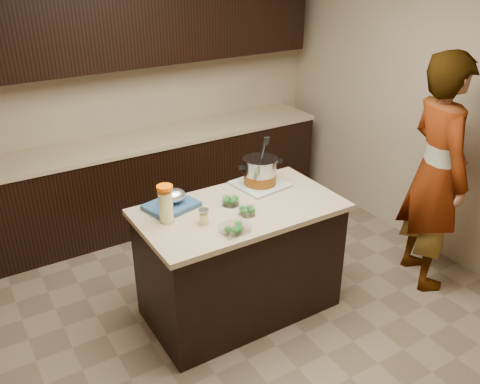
# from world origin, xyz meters

# --- Properties ---
(ground_plane) EXTENTS (4.00, 4.00, 0.00)m
(ground_plane) POSITION_xyz_m (0.00, 0.00, 0.00)
(ground_plane) COLOR brown
(ground_plane) RESTS_ON ground
(room_shell) EXTENTS (4.04, 4.04, 2.72)m
(room_shell) POSITION_xyz_m (0.00, 0.00, 1.71)
(room_shell) COLOR tan
(room_shell) RESTS_ON ground
(back_cabinets) EXTENTS (3.60, 0.63, 2.33)m
(back_cabinets) POSITION_xyz_m (0.00, 1.74, 0.94)
(back_cabinets) COLOR black
(back_cabinets) RESTS_ON ground
(island) EXTENTS (1.46, 0.81, 0.90)m
(island) POSITION_xyz_m (0.00, 0.00, 0.45)
(island) COLOR black
(island) RESTS_ON ground
(dish_towel) EXTENTS (0.40, 0.40, 0.02)m
(dish_towel) POSITION_xyz_m (0.32, 0.23, 0.91)
(dish_towel) COLOR #597851
(dish_towel) RESTS_ON island
(stock_pot) EXTENTS (0.37, 0.30, 0.37)m
(stock_pot) POSITION_xyz_m (0.32, 0.22, 1.01)
(stock_pot) COLOR #B7B7BC
(stock_pot) RESTS_ON dish_towel
(lemonade_pitcher) EXTENTS (0.13, 0.13, 0.26)m
(lemonade_pitcher) POSITION_xyz_m (-0.53, 0.09, 1.02)
(lemonade_pitcher) COLOR #E7E78D
(lemonade_pitcher) RESTS_ON island
(mason_jar) EXTENTS (0.07, 0.07, 0.11)m
(mason_jar) POSITION_xyz_m (-0.33, -0.07, 0.95)
(mason_jar) COLOR #E7E78D
(mason_jar) RESTS_ON island
(broccoli_tub_left) EXTENTS (0.16, 0.16, 0.06)m
(broccoli_tub_left) POSITION_xyz_m (-0.04, 0.07, 0.93)
(broccoli_tub_left) COLOR silver
(broccoli_tub_left) RESTS_ON island
(broccoli_tub_right) EXTENTS (0.14, 0.14, 0.06)m
(broccoli_tub_right) POSITION_xyz_m (-0.02, -0.12, 0.93)
(broccoli_tub_right) COLOR silver
(broccoli_tub_right) RESTS_ON island
(broccoli_tub_rect) EXTENTS (0.19, 0.14, 0.06)m
(broccoli_tub_rect) POSITION_xyz_m (-0.21, -0.28, 0.93)
(broccoli_tub_rect) COLOR silver
(broccoli_tub_rect) RESTS_ON island
(blue_tray) EXTENTS (0.40, 0.35, 0.13)m
(blue_tray) POSITION_xyz_m (-0.41, 0.24, 0.95)
(blue_tray) COLOR navy
(blue_tray) RESTS_ON island
(person) EXTENTS (0.69, 0.82, 1.92)m
(person) POSITION_xyz_m (1.55, -0.43, 0.96)
(person) COLOR gray
(person) RESTS_ON ground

